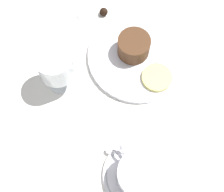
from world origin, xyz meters
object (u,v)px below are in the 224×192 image
(dinner_plate, at_px, (138,56))
(fork, at_px, (99,6))
(coffee_cup, at_px, (140,174))
(wine_glass, at_px, (56,66))
(dessert_cake, at_px, (134,46))

(dinner_plate, distance_m, fork, 0.18)
(coffee_cup, bearing_deg, fork, -22.47)
(fork, bearing_deg, coffee_cup, 157.53)
(wine_glass, bearing_deg, fork, -56.04)
(dinner_plate, height_order, dessert_cake, dessert_cake)
(dinner_plate, xyz_separation_m, fork, (0.18, -0.00, -0.01))
(wine_glass, bearing_deg, coffee_cup, -175.37)
(dinner_plate, distance_m, dessert_cake, 0.03)
(dinner_plate, height_order, wine_glass, wine_glass)
(wine_glass, relative_size, fork, 0.71)
(dinner_plate, relative_size, coffee_cup, 2.00)
(dinner_plate, relative_size, fork, 1.41)
(wine_glass, xyz_separation_m, fork, (0.13, -0.19, -0.08))
(dinner_plate, height_order, coffee_cup, coffee_cup)
(wine_glass, distance_m, fork, 0.25)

